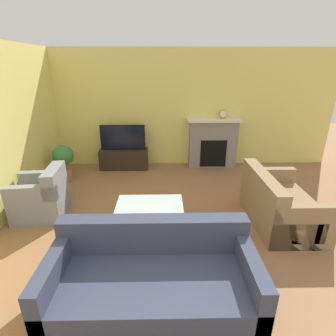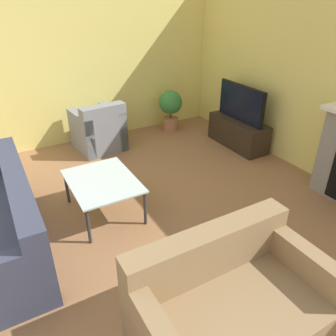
% 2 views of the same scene
% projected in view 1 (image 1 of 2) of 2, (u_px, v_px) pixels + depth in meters
% --- Properties ---
extents(wall_back, '(8.07, 0.06, 2.70)m').
position_uv_depth(wall_back, '(164.00, 109.00, 6.18)').
color(wall_back, '#EADB72').
rests_on(wall_back, ground_plane).
extents(fireplace, '(1.24, 0.40, 1.16)m').
position_uv_depth(fireplace, '(213.00, 142.00, 6.29)').
color(fireplace, gray).
rests_on(fireplace, ground_plane).
extents(tv_stand, '(1.12, 0.42, 0.47)m').
position_uv_depth(tv_stand, '(124.00, 159.00, 6.28)').
color(tv_stand, '#2D2319').
rests_on(tv_stand, ground_plane).
extents(tv, '(1.03, 0.06, 0.58)m').
position_uv_depth(tv, '(123.00, 137.00, 6.08)').
color(tv, black).
rests_on(tv, tv_stand).
extents(couch_sectional, '(2.03, 0.97, 0.82)m').
position_uv_depth(couch_sectional, '(153.00, 281.00, 2.66)').
color(couch_sectional, '#33384C').
rests_on(couch_sectional, ground_plane).
extents(couch_loveseat, '(0.90, 1.43, 0.82)m').
position_uv_depth(couch_loveseat, '(279.00, 206.00, 4.08)').
color(couch_loveseat, '#8C704C').
rests_on(couch_loveseat, ground_plane).
extents(armchair_by_window, '(0.82, 0.79, 0.82)m').
position_uv_depth(armchair_by_window, '(42.00, 198.00, 4.27)').
color(armchair_by_window, gray).
rests_on(armchair_by_window, ground_plane).
extents(coffee_table, '(0.96, 0.74, 0.45)m').
position_uv_depth(coffee_table, '(149.00, 209.00, 3.74)').
color(coffee_table, '#333338').
rests_on(coffee_table, ground_plane).
extents(potted_plant, '(0.43, 0.43, 0.76)m').
position_uv_depth(potted_plant, '(64.00, 159.00, 5.57)').
color(potted_plant, '#AD704C').
rests_on(potted_plant, ground_plane).
extents(mantel_clock, '(0.18, 0.07, 0.21)m').
position_uv_depth(mantel_clock, '(223.00, 114.00, 6.05)').
color(mantel_clock, '#B79338').
rests_on(mantel_clock, fireplace).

